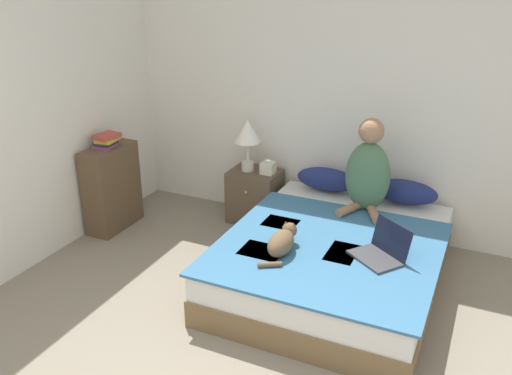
{
  "coord_description": "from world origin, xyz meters",
  "views": [
    {
      "loc": [
        1.03,
        -1.53,
        2.3
      ],
      "look_at": [
        -0.53,
        1.86,
        0.76
      ],
      "focal_mm": 38.0,
      "sensor_mm": 36.0,
      "label": 1
    }
  ],
  "objects": [
    {
      "name": "tissue_box",
      "position": [
        -0.83,
        2.79,
        0.56
      ],
      "size": [
        0.12,
        0.12,
        0.14
      ],
      "color": "beige",
      "rests_on": "nightstand"
    },
    {
      "name": "laptop_open",
      "position": [
        0.44,
        1.83,
        0.47
      ],
      "size": [
        0.45,
        0.43,
        0.24
      ],
      "rotation": [
        0.0,
        0.0,
        -0.64
      ],
      "color": "#424247",
      "rests_on": "bed"
    },
    {
      "name": "wall_side",
      "position": [
        -2.29,
        1.51,
        1.27
      ],
      "size": [
        0.05,
        4.02,
        2.55
      ],
      "color": "silver",
      "rests_on": "ground_plane"
    },
    {
      "name": "cat_tabby",
      "position": [
        -0.21,
        1.62,
        0.5
      ],
      "size": [
        0.17,
        0.48,
        0.17
      ],
      "rotation": [
        0.0,
        0.0,
        1.58
      ],
      "color": "brown",
      "rests_on": "bed"
    },
    {
      "name": "table_lamp",
      "position": [
        -1.04,
        2.78,
        0.86
      ],
      "size": [
        0.25,
        0.25,
        0.5
      ],
      "color": "beige",
      "rests_on": "nightstand"
    },
    {
      "name": "nightstand",
      "position": [
        -0.97,
        2.79,
        0.25
      ],
      "size": [
        0.46,
        0.39,
        0.51
      ],
      "color": "brown",
      "rests_on": "ground_plane"
    },
    {
      "name": "person_sitting",
      "position": [
        0.14,
        2.58,
        0.75
      ],
      "size": [
        0.37,
        0.36,
        0.78
      ],
      "color": "#476B4C",
      "rests_on": "bed"
    },
    {
      "name": "pillow_near",
      "position": [
        -0.28,
        2.84,
        0.52
      ],
      "size": [
        0.56,
        0.22,
        0.21
      ],
      "color": "navy",
      "rests_on": "bed"
    },
    {
      "name": "book_stack_top",
      "position": [
        -2.12,
        2.11,
        0.85
      ],
      "size": [
        0.19,
        0.25,
        0.12
      ],
      "color": "#844270",
      "rests_on": "bookshelf"
    },
    {
      "name": "bookshelf",
      "position": [
        -2.12,
        2.11,
        0.4
      ],
      "size": [
        0.25,
        0.56,
        0.79
      ],
      "color": "brown",
      "rests_on": "ground_plane"
    },
    {
      "name": "wall_back",
      "position": [
        0.0,
        3.05,
        1.27
      ],
      "size": [
        5.54,
        0.05,
        2.55
      ],
      "color": "silver",
      "rests_on": "ground_plane"
    },
    {
      "name": "bed",
      "position": [
        0.06,
        2.01,
        0.2
      ],
      "size": [
        1.56,
        1.93,
        0.41
      ],
      "color": "brown",
      "rests_on": "ground_plane"
    },
    {
      "name": "pillow_far",
      "position": [
        0.4,
        2.84,
        0.52
      ],
      "size": [
        0.56,
        0.22,
        0.21
      ],
      "color": "navy",
      "rests_on": "bed"
    }
  ]
}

